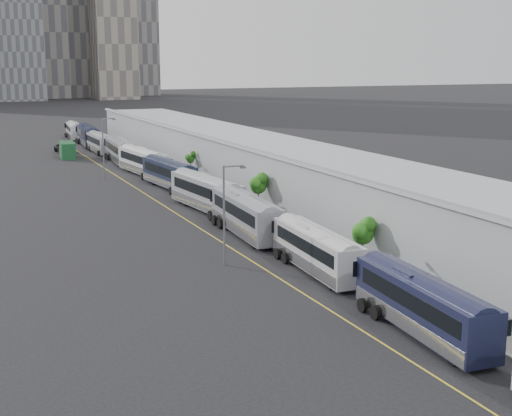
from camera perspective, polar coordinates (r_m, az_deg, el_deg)
sidewalk at (r=78.84m, az=2.34°, el=-0.66°), size 10.00×170.00×0.12m
lane_line at (r=74.90m, az=-4.89°, el=-1.39°), size 0.12×160.00×0.02m
depot at (r=80.00m, az=4.92°, el=2.01°), size 12.45×160.40×7.20m
bus_1 at (r=46.41m, az=13.15°, el=-7.94°), size 3.59×13.05×3.77m
bus_2 at (r=58.25m, az=4.86°, el=-3.66°), size 3.31×12.66×3.66m
bus_3 at (r=70.26m, az=-0.81°, el=-0.81°), size 3.61×13.98×4.05m
bus_4 at (r=81.89m, az=-3.99°, el=0.98°), size 4.10×14.12×4.07m
bus_5 at (r=96.93m, az=-6.95°, el=2.55°), size 3.86×13.40×3.86m
bus_6 at (r=109.14m, az=-9.07°, el=3.53°), size 4.08×13.74×3.96m
bus_7 at (r=122.68m, az=-10.82°, el=4.38°), size 3.61×13.87×4.01m
bus_8 at (r=136.59m, az=-12.40°, el=4.99°), size 2.85×12.81×3.73m
bus_9 at (r=148.61m, az=-13.29°, el=5.54°), size 3.60×14.07×4.07m
bus_10 at (r=162.82m, az=-14.35°, el=5.92°), size 3.39×12.19×3.52m
tree_1 at (r=59.09m, az=8.55°, el=-1.83°), size 1.81×1.81×4.18m
tree_2 at (r=77.11m, az=0.19°, el=1.96°), size 1.80×1.80×4.82m
tree_3 at (r=99.22m, az=-5.27°, el=3.88°), size 1.07×1.07×4.18m
street_lamp_near at (r=59.25m, az=-2.40°, el=0.01°), size 2.04×0.22×8.50m
street_lamp_far at (r=104.85m, az=-12.04°, el=5.01°), size 2.04×0.22×8.91m
shipping_container at (r=130.70m, az=-14.85°, el=4.50°), size 2.92×6.62×2.78m
suv at (r=138.28m, az=-15.02°, el=4.65°), size 3.48×6.40×1.70m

